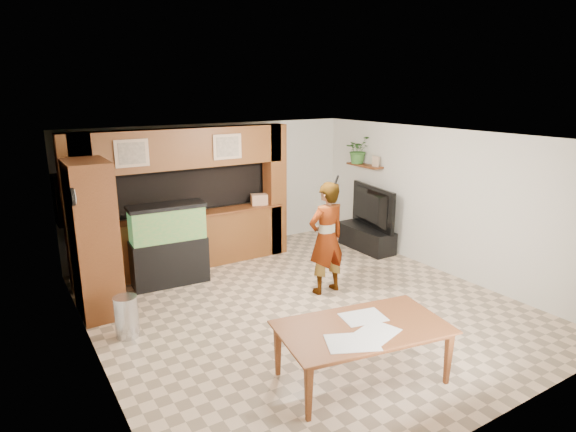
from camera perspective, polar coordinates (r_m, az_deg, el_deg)
floor at (r=7.61m, az=1.72°, el=-10.56°), size 6.50×6.50×0.00m
ceiling at (r=6.90m, az=1.89°, el=9.32°), size 6.50×6.50×0.00m
wall_back at (r=9.94m, az=-8.68°, el=3.30°), size 6.00×0.00×6.00m
wall_left at (r=6.09m, az=-22.48°, el=-5.15°), size 0.00×6.50×6.50m
wall_right at (r=9.11m, az=17.70°, el=1.70°), size 0.00×6.50×6.50m
partition at (r=9.04m, az=-12.64°, el=2.03°), size 4.20×0.99×2.60m
wall_clock at (r=6.90m, az=-24.15°, el=2.13°), size 0.05×0.25×0.25m
wall_shelf at (r=10.28m, az=9.06°, el=5.94°), size 0.25×0.90×0.04m
pantry_cabinet at (r=7.54m, az=-22.06°, el=-2.56°), size 0.57×0.94×2.30m
trash_can at (r=6.98m, az=-18.60°, el=-11.24°), size 0.32×0.32×0.58m
aquarium at (r=8.43m, az=-13.95°, el=-3.41°), size 1.27×0.47×1.40m
tv_stand at (r=10.23m, az=9.12°, el=-2.57°), size 0.51×1.38×0.46m
television at (r=10.06m, az=9.28°, el=1.02°), size 0.45×1.51×0.86m
photo_frame at (r=10.01m, az=10.34°, el=6.38°), size 0.05×0.16×0.21m
potted_plant at (r=10.37m, az=8.27°, el=7.78°), size 0.64×0.60×0.58m
person at (r=7.80m, az=4.58°, el=-2.63°), size 0.69×0.47×1.85m
microphone at (r=7.47m, az=5.77°, el=4.26°), size 0.04×0.11×0.17m
dining_table at (r=5.76m, az=8.92°, el=-15.90°), size 2.08×1.39×0.67m
newspaper_a at (r=5.50m, az=10.38°, el=-13.48°), size 0.60×0.51×0.01m
newspaper_b at (r=5.28m, az=7.62°, el=-14.63°), size 0.66×0.59×0.01m
newspaper_c at (r=5.82m, az=8.89°, el=-11.75°), size 0.56×0.46×0.01m
counter_box at (r=9.52m, az=-3.45°, el=1.97°), size 0.36×0.29×0.21m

